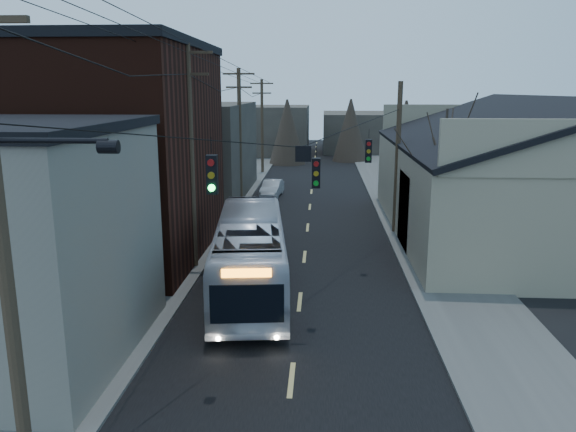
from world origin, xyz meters
name	(u,v)px	position (x,y,z in m)	size (l,w,h in m)	color
road_surface	(309,213)	(0.00, 30.00, 0.01)	(9.00, 110.00, 0.02)	black
sidewalk_left	(213,211)	(-6.50, 30.00, 0.06)	(4.00, 110.00, 0.12)	#474744
sidewalk_right	(408,214)	(6.50, 30.00, 0.06)	(4.00, 110.00, 0.12)	#474744
building_brick	(98,154)	(-10.00, 20.00, 5.00)	(10.00, 12.00, 10.00)	black
building_left_far	(187,150)	(-9.50, 36.00, 3.50)	(9.00, 14.00, 7.00)	#37312C
warehouse	(542,188)	(13.00, 25.00, 2.70)	(16.16, 20.60, 7.73)	gray
building_far_left	(268,130)	(-6.00, 65.00, 3.00)	(10.00, 12.00, 6.00)	#37312C
building_far_right	(368,132)	(7.00, 70.00, 2.50)	(12.00, 14.00, 5.00)	#37312C
bare_tree	(443,186)	(6.50, 20.00, 3.60)	(0.40, 0.40, 7.20)	black
utility_lines	(251,147)	(-3.11, 24.14, 4.95)	(11.24, 45.28, 10.50)	#382B1E
bus	(250,254)	(-2.06, 15.16, 1.57)	(2.64, 11.30, 3.15)	silver
parked_car	(272,188)	(-3.00, 35.89, 0.63)	(1.33, 3.81, 1.26)	#A6A9AE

